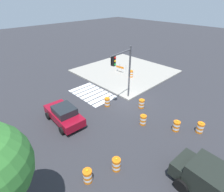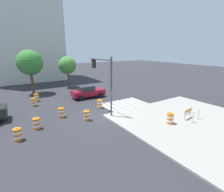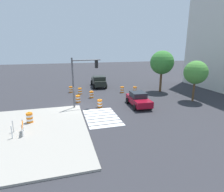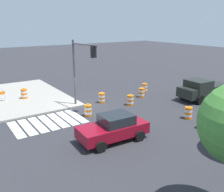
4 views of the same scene
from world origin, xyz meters
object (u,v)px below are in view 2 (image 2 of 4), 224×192
traffic_barrel_crosswalk_end (36,98)px  traffic_light_pole (103,75)px  street_tree_streetside_near (67,65)px  traffic_barrel_far_curb (34,102)px  traffic_barrel_lane_center (18,134)px  street_tree_streetside_mid (30,63)px  sports_car (88,92)px  traffic_barrel_median_far (61,113)px  traffic_barrel_opposite_curb (37,123)px  traffic_barrel_on_sidewalk (170,118)px  traffic_barrel_near_corner (100,104)px  construction_barricade (190,113)px  traffic_barrel_median_near (86,116)px

traffic_barrel_crosswalk_end → traffic_light_pole: 10.23m
street_tree_streetside_near → traffic_light_pole: bearing=-95.0°
traffic_barrel_far_curb → traffic_barrel_crosswalk_end: bearing=71.4°
traffic_barrel_lane_center → street_tree_streetside_mid: size_ratio=0.16×
sports_car → traffic_barrel_median_far: size_ratio=4.31×
traffic_barrel_opposite_curb → street_tree_streetside_mid: 12.97m
traffic_barrel_crosswalk_end → traffic_barrel_on_sidewalk: (8.28, -13.63, 0.15)m
traffic_barrel_median_far → traffic_barrel_near_corner: bearing=3.1°
traffic_barrel_on_sidewalk → street_tree_streetside_near: street_tree_streetside_near is taller
construction_barricade → street_tree_streetside_mid: 21.12m
traffic_barrel_near_corner → traffic_barrel_median_near: 3.45m
traffic_barrel_lane_center → street_tree_streetside_near: size_ratio=0.20×
traffic_barrel_far_curb → traffic_barrel_lane_center: size_ratio=1.00×
street_tree_streetside_near → traffic_barrel_near_corner: bearing=-93.4°
traffic_barrel_on_sidewalk → street_tree_streetside_mid: (-7.98, 17.74, 3.85)m
sports_car → traffic_barrel_far_curb: size_ratio=4.31×
traffic_barrel_near_corner → street_tree_streetside_near: bearing=86.6°
traffic_barrel_median_near → traffic_barrel_on_sidewalk: bearing=-41.1°
traffic_barrel_near_corner → traffic_barrel_crosswalk_end: 8.48m
traffic_barrel_median_near → construction_barricade: 9.38m
traffic_barrel_near_corner → street_tree_streetside_mid: (-5.06, 10.68, 4.00)m
sports_car → traffic_barrel_opposite_curb: (-7.46, -6.03, -0.36)m
traffic_barrel_on_sidewalk → street_tree_streetside_near: 19.49m
traffic_barrel_near_corner → traffic_light_pole: (-0.49, -1.74, 3.46)m
traffic_barrel_on_sidewalk → traffic_barrel_opposite_curb: bearing=150.3°
sports_car → construction_barricade: bearing=-69.4°
traffic_barrel_crosswalk_end → traffic_barrel_far_curb: 1.93m
traffic_barrel_far_curb → traffic_barrel_on_sidewalk: traffic_barrel_on_sidewalk is taller
traffic_barrel_on_sidewalk → traffic_barrel_median_near: bearing=138.9°
traffic_barrel_lane_center → street_tree_streetside_mid: 14.36m
traffic_barrel_on_sidewalk → traffic_light_pole: (-3.40, 5.33, 3.31)m
traffic_barrel_near_corner → street_tree_streetside_near: 12.50m
construction_barricade → traffic_light_pole: bearing=134.9°
traffic_barrel_crosswalk_end → street_tree_streetside_mid: (0.30, 4.12, 4.00)m
traffic_barrel_median_near → traffic_light_pole: 4.10m
traffic_barrel_opposite_curb → street_tree_streetside_mid: street_tree_streetside_mid is taller
traffic_barrel_median_far → street_tree_streetside_mid: street_tree_streetside_mid is taller
traffic_barrel_median_near → traffic_barrel_far_curb: 7.72m
sports_car → traffic_barrel_median_near: bearing=-116.4°
traffic_barrel_opposite_curb → traffic_light_pole: traffic_light_pole is taller
street_tree_streetside_near → street_tree_streetside_mid: size_ratio=0.82×
traffic_barrel_median_far → traffic_barrel_opposite_curb: 2.75m
traffic_barrel_crosswalk_end → traffic_barrel_on_sidewalk: traffic_barrel_on_sidewalk is taller
traffic_barrel_near_corner → traffic_barrel_median_far: size_ratio=1.00×
traffic_barrel_on_sidewalk → traffic_barrel_far_curb: bearing=127.0°
traffic_barrel_far_curb → traffic_barrel_median_far: bearing=-71.8°
traffic_barrel_median_near → traffic_barrel_far_curb: size_ratio=1.00×
traffic_barrel_opposite_curb → traffic_barrel_on_sidewalk: bearing=-29.7°
traffic_barrel_opposite_curb → construction_barricade: construction_barricade is taller
sports_car → traffic_barrel_lane_center: bearing=-141.0°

